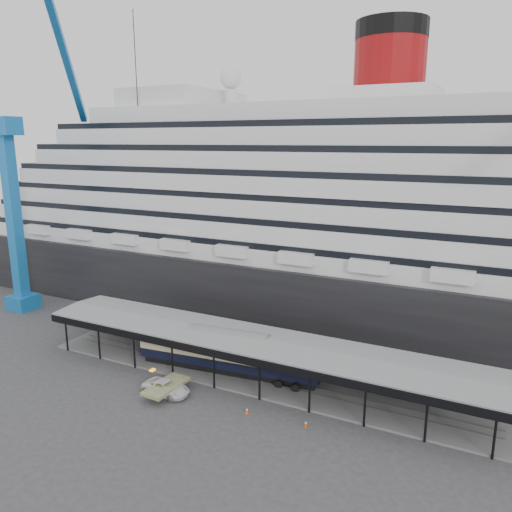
# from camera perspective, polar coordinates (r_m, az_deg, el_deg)

# --- Properties ---
(ground) EXTENTS (200.00, 200.00, 0.00)m
(ground) POSITION_cam_1_polar(r_m,az_deg,el_deg) (57.20, -2.71, -15.82)
(ground) COLOR #363639
(ground) RESTS_ON ground
(cruise_ship) EXTENTS (130.00, 30.00, 43.90)m
(cruise_ship) POSITION_cam_1_polar(r_m,az_deg,el_deg) (79.98, 8.61, 6.27)
(cruise_ship) COLOR black
(cruise_ship) RESTS_ON ground
(platform_canopy) EXTENTS (56.00, 9.18, 5.30)m
(platform_canopy) POSITION_cam_1_polar(r_m,az_deg,el_deg) (60.05, -0.33, -11.80)
(platform_canopy) COLOR slate
(platform_canopy) RESTS_ON ground
(crane_blue) EXTENTS (22.63, 19.19, 47.60)m
(crane_blue) POSITION_cam_1_polar(r_m,az_deg,el_deg) (88.81, -25.56, 6.86)
(crane_blue) COLOR blue
(crane_blue) RESTS_ON ground
(port_truck) EXTENTS (5.64, 2.80, 1.54)m
(port_truck) POSITION_cam_1_polar(r_m,az_deg,el_deg) (58.28, -10.24, -14.59)
(port_truck) COLOR silver
(port_truck) RESTS_ON ground
(pullman_carriage) EXTENTS (23.20, 5.37, 22.60)m
(pullman_carriage) POSITION_cam_1_polar(r_m,az_deg,el_deg) (61.37, -3.17, -10.87)
(pullman_carriage) COLOR black
(pullman_carriage) RESTS_ON ground
(traffic_cone_left) EXTENTS (0.39, 0.39, 0.76)m
(traffic_cone_left) POSITION_cam_1_polar(r_m,az_deg,el_deg) (59.48, -11.24, -14.46)
(traffic_cone_left) COLOR #F15A0D
(traffic_cone_left) RESTS_ON ground
(traffic_cone_mid) EXTENTS (0.45, 0.45, 0.71)m
(traffic_cone_mid) POSITION_cam_1_polar(r_m,az_deg,el_deg) (54.05, -1.05, -17.23)
(traffic_cone_mid) COLOR #F24E0D
(traffic_cone_mid) RESTS_ON ground
(traffic_cone_right) EXTENTS (0.43, 0.43, 0.70)m
(traffic_cone_right) POSITION_cam_1_polar(r_m,az_deg,el_deg) (52.15, 5.72, -18.53)
(traffic_cone_right) COLOR #D2420B
(traffic_cone_right) RESTS_ON ground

